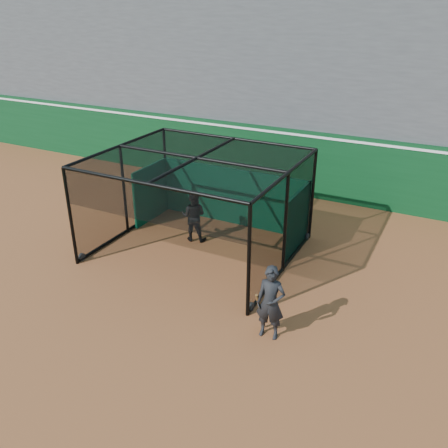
% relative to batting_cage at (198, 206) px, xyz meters
% --- Properties ---
extents(ground, '(120.00, 120.00, 0.00)m').
position_rel_batting_cage_xyz_m(ground, '(0.29, -2.71, -1.42)').
color(ground, brown).
rests_on(ground, ground).
extents(outfield_wall, '(50.00, 0.50, 2.50)m').
position_rel_batting_cage_xyz_m(outfield_wall, '(0.29, 5.79, -0.14)').
color(outfield_wall, '#0A3A19').
rests_on(outfield_wall, ground).
extents(grandstand, '(50.00, 7.85, 8.95)m').
position_rel_batting_cage_xyz_m(grandstand, '(0.29, 9.56, 3.05)').
color(grandstand, '#4C4C4F').
rests_on(grandstand, ground).
extents(batting_cage, '(5.43, 4.72, 2.86)m').
position_rel_batting_cage_xyz_m(batting_cage, '(0.00, 0.00, 0.00)').
color(batting_cage, black).
rests_on(batting_cage, ground).
extents(batter, '(0.92, 0.79, 1.61)m').
position_rel_batting_cage_xyz_m(batter, '(-0.48, 0.50, -0.62)').
color(batter, black).
rests_on(batter, ground).
extents(on_deck_player, '(0.67, 0.48, 1.74)m').
position_rel_batting_cage_xyz_m(on_deck_player, '(3.41, -2.80, -0.56)').
color(on_deck_player, black).
rests_on(on_deck_player, ground).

